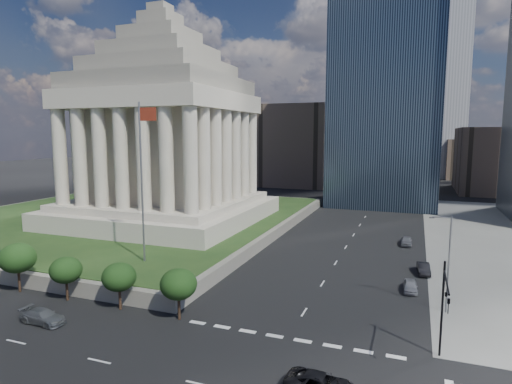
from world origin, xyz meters
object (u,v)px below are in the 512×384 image
at_px(traffic_signal_ne, 444,302).
at_px(street_lamp_north, 447,258).
at_px(war_memorial, 163,115).
at_px(parked_sedan_far, 406,241).
at_px(parked_sedan_mid, 423,269).
at_px(flagpole, 143,174).
at_px(suv_grey, 43,316).
at_px(parked_sedan_near, 410,286).

bearing_deg(traffic_signal_ne, street_lamp_north, 85.81).
height_order(war_memorial, parked_sedan_far, war_memorial).
distance_m(war_memorial, traffic_signal_ne, 60.00).
distance_m(parked_sedan_mid, parked_sedan_far, 14.69).
bearing_deg(flagpole, suv_grey, -93.63).
bearing_deg(parked_sedan_mid, flagpole, -163.53).
xyz_separation_m(war_memorial, traffic_signal_ne, (46.50, -34.30, -16.15)).
distance_m(traffic_signal_ne, parked_sedan_mid, 24.01).
height_order(war_memorial, street_lamp_north, war_memorial).
distance_m(war_memorial, parked_sedan_far, 47.92).
height_order(parked_sedan_near, parked_sedan_mid, parked_sedan_mid).
xyz_separation_m(war_memorial, suv_grey, (11.20, -39.33, -20.72)).
bearing_deg(street_lamp_north, war_memorial, 154.08).
bearing_deg(street_lamp_north, parked_sedan_near, 123.82).
distance_m(street_lamp_north, parked_sedan_far, 27.52).
bearing_deg(suv_grey, parked_sedan_mid, -48.09).
xyz_separation_m(flagpole, parked_sedan_mid, (33.33, 13.25, -12.43)).
bearing_deg(war_memorial, parked_sedan_far, 4.96).
height_order(traffic_signal_ne, street_lamp_north, street_lamp_north).
distance_m(war_memorial, flagpole, 28.16).
bearing_deg(traffic_signal_ne, flagpole, 163.29).
height_order(suv_grey, parked_sedan_mid, parked_sedan_mid).
relative_size(street_lamp_north, suv_grey, 2.12).
distance_m(suv_grey, parked_sedan_mid, 44.65).
relative_size(flagpole, parked_sedan_mid, 4.81).
xyz_separation_m(traffic_signal_ne, parked_sedan_mid, (-1.00, 23.56, -4.56)).
xyz_separation_m(street_lamp_north, suv_grey, (-36.13, -16.33, -4.98)).
distance_m(street_lamp_north, parked_sedan_mid, 13.35).
distance_m(flagpole, parked_sedan_mid, 37.96).
bearing_deg(parked_sedan_far, war_memorial, -175.19).
height_order(suv_grey, parked_sedan_far, parked_sedan_far).
bearing_deg(suv_grey, flagpole, -1.52).
distance_m(war_memorial, street_lamp_north, 54.92).
bearing_deg(suv_grey, war_memorial, 18.00).
relative_size(parked_sedan_near, parked_sedan_mid, 0.93).
bearing_deg(street_lamp_north, parked_sedan_far, 99.06).
distance_m(parked_sedan_near, parked_sedan_far, 21.81).
bearing_deg(flagpole, street_lamp_north, 1.63).
xyz_separation_m(traffic_signal_ne, suv_grey, (-35.30, -5.02, -4.57)).
bearing_deg(parked_sedan_far, parked_sedan_mid, -80.61).
height_order(war_memorial, parked_sedan_near, war_memorial).
xyz_separation_m(street_lamp_north, parked_sedan_mid, (-1.83, 12.25, -4.98)).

